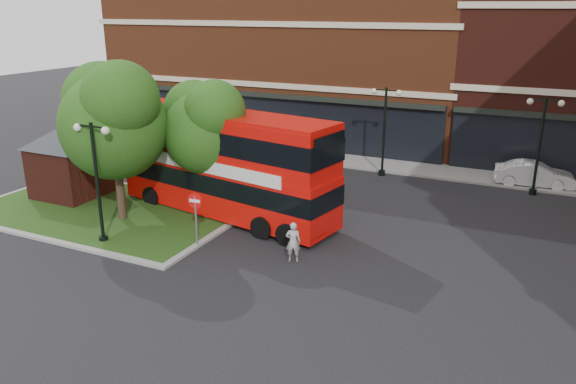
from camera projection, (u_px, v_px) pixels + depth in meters
The scene contains 15 objects.
ground at pixel (215, 271), 20.55m from camera, with size 120.00×120.00×0.00m, color black.
pavement_far at pixel (360, 162), 34.66m from camera, with size 44.00×3.00×0.12m, color slate.
terrace_far_left at pixel (294, 37), 42.16m from camera, with size 26.00×12.00×14.00m, color brown.
traffic_island at pixel (105, 211), 26.36m from camera, with size 12.60×7.60×0.15m.
kiosk at pixel (68, 153), 27.73m from camera, with size 6.51×6.51×3.60m.
tree_island_west at pixel (112, 115), 23.93m from camera, with size 5.40×4.71×7.21m.
tree_island_east at pixel (205, 124), 25.00m from camera, with size 4.46×3.90×6.29m.
lamp_island at pixel (97, 177), 22.07m from camera, with size 1.72×0.36×5.00m.
lamp_far_left at pixel (384, 127), 31.26m from camera, with size 1.72×0.36×5.00m.
lamp_far_right at pixel (540, 141), 28.00m from camera, with size 1.72×0.36×5.00m.
bus at pixel (225, 157), 25.25m from camera, with size 11.28×4.49×4.20m.
woman at pixel (293, 242), 21.11m from camera, with size 0.57×0.38×1.57m, color #9B9B9E.
car_silver at pixel (294, 154), 34.21m from camera, with size 1.47×3.66×1.25m, color silver.
car_white at pixel (534, 174), 29.99m from camera, with size 1.40×4.03×1.33m, color silver.
no_entry_sign at pixel (196, 209), 22.05m from camera, with size 0.64×0.11×2.31m.
Camera 1 is at (10.39, -15.63, 9.23)m, focal length 35.00 mm.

